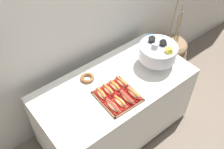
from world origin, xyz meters
TOP-DOWN VIEW (x-y plane):
  - ground_plane at (0.00, 0.00)m, footprint 10.00×10.00m
  - back_wall at (0.00, 0.53)m, footprint 6.00×0.10m
  - buffet_table at (0.00, 0.00)m, footprint 1.51×0.76m
  - floor_vase at (1.06, 0.22)m, footprint 0.46×0.46m
  - serving_tray at (-0.08, -0.14)m, footprint 0.34×0.37m
  - hot_dog_0 at (-0.20, -0.22)m, footprint 0.07×0.16m
  - hot_dog_1 at (-0.12, -0.22)m, footprint 0.07×0.15m
  - hot_dog_2 at (-0.05, -0.22)m, footprint 0.06×0.17m
  - hot_dog_3 at (0.03, -0.23)m, footprint 0.07×0.16m
  - hot_dog_4 at (-0.20, -0.05)m, footprint 0.08×0.16m
  - hot_dog_5 at (-0.12, -0.06)m, footprint 0.07×0.16m
  - hot_dog_6 at (-0.05, -0.06)m, footprint 0.07×0.15m
  - hot_dog_7 at (0.03, -0.06)m, footprint 0.07×0.16m
  - punch_bowl at (0.48, -0.05)m, footprint 0.37×0.37m
  - cup_stack at (0.62, 0.18)m, footprint 0.08×0.08m
  - donut at (-0.17, 0.20)m, footprint 0.13×0.13m

SIDE VIEW (x-z plane):
  - ground_plane at x=0.00m, z-range 0.00..0.00m
  - floor_vase at x=1.06m, z-range -0.29..0.85m
  - buffet_table at x=0.00m, z-range 0.02..0.78m
  - serving_tray at x=-0.08m, z-range 0.76..0.77m
  - donut at x=-0.17m, z-range 0.76..0.79m
  - hot_dog_6 at x=-0.05m, z-range 0.76..0.82m
  - hot_dog_0 at x=-0.20m, z-range 0.76..0.83m
  - hot_dog_5 at x=-0.12m, z-range 0.76..0.83m
  - hot_dog_4 at x=-0.20m, z-range 0.76..0.83m
  - hot_dog_1 at x=-0.12m, z-range 0.76..0.83m
  - hot_dog_3 at x=0.03m, z-range 0.76..0.83m
  - hot_dog_7 at x=0.03m, z-range 0.76..0.83m
  - hot_dog_2 at x=-0.05m, z-range 0.76..0.83m
  - cup_stack at x=0.62m, z-range 0.76..0.90m
  - punch_bowl at x=0.48m, z-range 0.78..1.06m
  - back_wall at x=0.00m, z-range 0.00..2.60m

